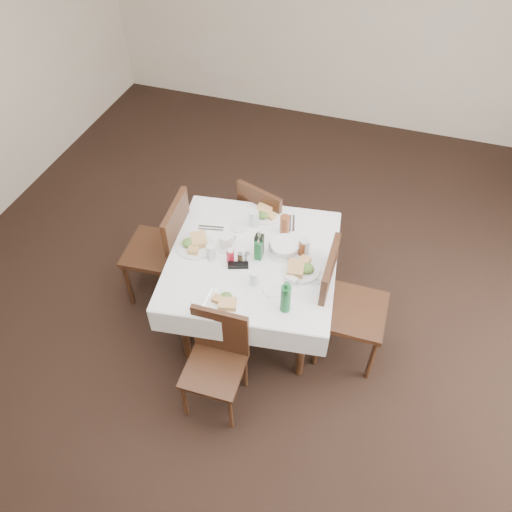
{
  "coord_description": "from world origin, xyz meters",
  "views": [
    {
      "loc": [
        0.71,
        -2.26,
        3.45
      ],
      "look_at": [
        -0.07,
        0.12,
        0.8
      ],
      "focal_mm": 35.0,
      "sensor_mm": 36.0,
      "label": 1
    }
  ],
  "objects_px": {
    "ketchup_bottle": "(230,256)",
    "green_bottle": "(286,298)",
    "dining_table": "(253,265)",
    "bread_basket": "(285,248)",
    "water_s": "(254,278)",
    "chair_south": "(217,355)",
    "oil_cruet_dark": "(259,244)",
    "water_w": "(211,252)",
    "oil_cruet_green": "(259,249)",
    "water_e": "(304,247)",
    "chair_east": "(341,300)",
    "chair_north": "(266,219)",
    "chair_west": "(166,245)",
    "water_n": "(254,219)",
    "coffee_mug": "(226,242)"
  },
  "relations": [
    {
      "from": "dining_table",
      "to": "water_e",
      "type": "height_order",
      "value": "water_e"
    },
    {
      "from": "chair_west",
      "to": "green_bottle",
      "type": "relative_size",
      "value": 3.79
    },
    {
      "from": "water_w",
      "to": "green_bottle",
      "type": "height_order",
      "value": "green_bottle"
    },
    {
      "from": "water_n",
      "to": "water_w",
      "type": "bearing_deg",
      "value": -113.47
    },
    {
      "from": "chair_west",
      "to": "bread_basket",
      "type": "distance_m",
      "value": 1.0
    },
    {
      "from": "chair_north",
      "to": "chair_west",
      "type": "xyz_separation_m",
      "value": [
        -0.66,
        -0.61,
        0.06
      ]
    },
    {
      "from": "chair_west",
      "to": "water_s",
      "type": "distance_m",
      "value": 0.94
    },
    {
      "from": "water_e",
      "to": "green_bottle",
      "type": "bearing_deg",
      "value": -89.23
    },
    {
      "from": "chair_north",
      "to": "water_s",
      "type": "xyz_separation_m",
      "value": [
        0.2,
        -0.93,
        0.3
      ]
    },
    {
      "from": "chair_south",
      "to": "oil_cruet_dark",
      "type": "xyz_separation_m",
      "value": [
        0.06,
        0.74,
        0.39
      ]
    },
    {
      "from": "water_w",
      "to": "oil_cruet_green",
      "type": "relative_size",
      "value": 0.59
    },
    {
      "from": "water_s",
      "to": "chair_south",
      "type": "bearing_deg",
      "value": -104.02
    },
    {
      "from": "water_s",
      "to": "green_bottle",
      "type": "distance_m",
      "value": 0.31
    },
    {
      "from": "chair_west",
      "to": "chair_north",
      "type": "bearing_deg",
      "value": 42.72
    },
    {
      "from": "chair_east",
      "to": "oil_cruet_dark",
      "type": "bearing_deg",
      "value": 172.27
    },
    {
      "from": "dining_table",
      "to": "green_bottle",
      "type": "distance_m",
      "value": 0.57
    },
    {
      "from": "chair_south",
      "to": "oil_cruet_green",
      "type": "distance_m",
      "value": 0.8
    },
    {
      "from": "water_n",
      "to": "green_bottle",
      "type": "relative_size",
      "value": 0.51
    },
    {
      "from": "ketchup_bottle",
      "to": "water_e",
      "type": "bearing_deg",
      "value": 26.39
    },
    {
      "from": "chair_east",
      "to": "oil_cruet_green",
      "type": "bearing_deg",
      "value": 175.27
    },
    {
      "from": "oil_cruet_dark",
      "to": "ketchup_bottle",
      "type": "relative_size",
      "value": 2.02
    },
    {
      "from": "bread_basket",
      "to": "chair_west",
      "type": "bearing_deg",
      "value": -176.75
    },
    {
      "from": "ketchup_bottle",
      "to": "green_bottle",
      "type": "xyz_separation_m",
      "value": [
        0.5,
        -0.3,
        0.06
      ]
    },
    {
      "from": "bread_basket",
      "to": "water_s",
      "type": "bearing_deg",
      "value": -107.58
    },
    {
      "from": "chair_east",
      "to": "water_w",
      "type": "bearing_deg",
      "value": -176.97
    },
    {
      "from": "water_w",
      "to": "ketchup_bottle",
      "type": "distance_m",
      "value": 0.15
    },
    {
      "from": "water_s",
      "to": "chair_east",
      "type": "bearing_deg",
      "value": 17.38
    },
    {
      "from": "oil_cruet_green",
      "to": "green_bottle",
      "type": "height_order",
      "value": "green_bottle"
    },
    {
      "from": "chair_north",
      "to": "water_e",
      "type": "bearing_deg",
      "value": -49.57
    },
    {
      "from": "dining_table",
      "to": "water_n",
      "type": "xyz_separation_m",
      "value": [
        -0.1,
        0.33,
        0.16
      ]
    },
    {
      "from": "water_s",
      "to": "bread_basket",
      "type": "height_order",
      "value": "water_s"
    },
    {
      "from": "water_e",
      "to": "green_bottle",
      "type": "height_order",
      "value": "green_bottle"
    },
    {
      "from": "oil_cruet_dark",
      "to": "coffee_mug",
      "type": "height_order",
      "value": "oil_cruet_dark"
    },
    {
      "from": "water_e",
      "to": "water_w",
      "type": "distance_m",
      "value": 0.69
    },
    {
      "from": "water_n",
      "to": "water_s",
      "type": "xyz_separation_m",
      "value": [
        0.19,
        -0.57,
        -0.01
      ]
    },
    {
      "from": "dining_table",
      "to": "bread_basket",
      "type": "height_order",
      "value": "bread_basket"
    },
    {
      "from": "chair_south",
      "to": "water_n",
      "type": "bearing_deg",
      "value": 93.98
    },
    {
      "from": "water_e",
      "to": "bread_basket",
      "type": "bearing_deg",
      "value": -172.25
    },
    {
      "from": "dining_table",
      "to": "water_s",
      "type": "distance_m",
      "value": 0.29
    },
    {
      "from": "chair_south",
      "to": "green_bottle",
      "type": "xyz_separation_m",
      "value": [
        0.38,
        0.32,
        0.4
      ]
    },
    {
      "from": "dining_table",
      "to": "coffee_mug",
      "type": "height_order",
      "value": "coffee_mug"
    },
    {
      "from": "water_w",
      "to": "ketchup_bottle",
      "type": "height_order",
      "value": "water_w"
    },
    {
      "from": "green_bottle",
      "to": "water_e",
      "type": "bearing_deg",
      "value": 90.77
    },
    {
      "from": "chair_west",
      "to": "bread_basket",
      "type": "xyz_separation_m",
      "value": [
        0.97,
        0.06,
        0.22
      ]
    },
    {
      "from": "chair_west",
      "to": "oil_cruet_green",
      "type": "distance_m",
      "value": 0.86
    },
    {
      "from": "dining_table",
      "to": "chair_south",
      "type": "height_order",
      "value": "chair_south"
    },
    {
      "from": "ketchup_bottle",
      "to": "green_bottle",
      "type": "relative_size",
      "value": 0.46
    },
    {
      "from": "chair_west",
      "to": "ketchup_bottle",
      "type": "bearing_deg",
      "value": -15.12
    },
    {
      "from": "ketchup_bottle",
      "to": "green_bottle",
      "type": "bearing_deg",
      "value": -30.72
    },
    {
      "from": "chair_north",
      "to": "ketchup_bottle",
      "type": "height_order",
      "value": "chair_north"
    }
  ]
}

